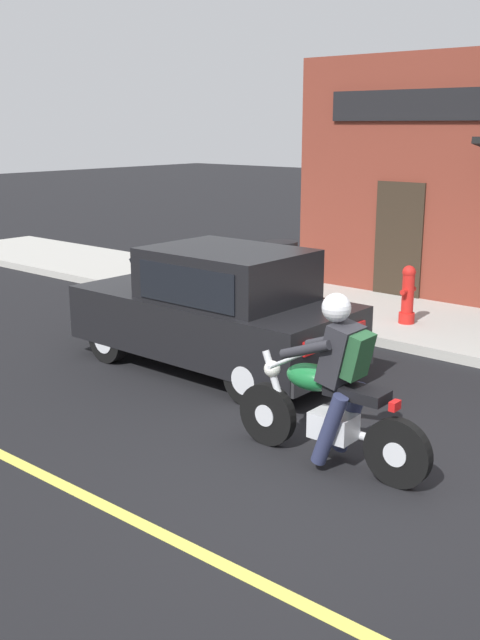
% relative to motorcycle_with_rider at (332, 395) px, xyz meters
% --- Properties ---
extents(ground_plane, '(80.00, 80.00, 0.00)m').
position_rel_motorcycle_with_rider_xyz_m(ground_plane, '(-0.06, -0.16, -0.68)').
color(ground_plane, black).
extents(sidewalk_curb, '(2.60, 22.00, 0.14)m').
position_rel_motorcycle_with_rider_xyz_m(sidewalk_curb, '(4.89, 2.84, -0.61)').
color(sidewalk_curb, '#ADAAA3').
rests_on(sidewalk_curb, ground).
extents(motorcycle_with_rider, '(0.56, 2.02, 1.62)m').
position_rel_motorcycle_with_rider_xyz_m(motorcycle_with_rider, '(0.00, 0.00, 0.00)').
color(motorcycle_with_rider, black).
rests_on(motorcycle_with_rider, ground).
extents(car_hatchback, '(1.64, 3.78, 1.57)m').
position_rel_motorcycle_with_rider_xyz_m(car_hatchback, '(1.41, 2.69, 0.09)').
color(car_hatchback, black).
rests_on(car_hatchback, ground).
extents(fire_hydrant, '(0.36, 0.24, 0.88)m').
position_rel_motorcycle_with_rider_xyz_m(fire_hydrant, '(4.56, 1.68, -0.11)').
color(fire_hydrant, red).
rests_on(fire_hydrant, sidewalk_curb).
extents(trash_bin, '(0.56, 0.56, 0.98)m').
position_rel_motorcycle_with_rider_xyz_m(trash_bin, '(4.68, 4.16, -0.04)').
color(trash_bin, '#514C47').
rests_on(trash_bin, sidewalk_curb).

